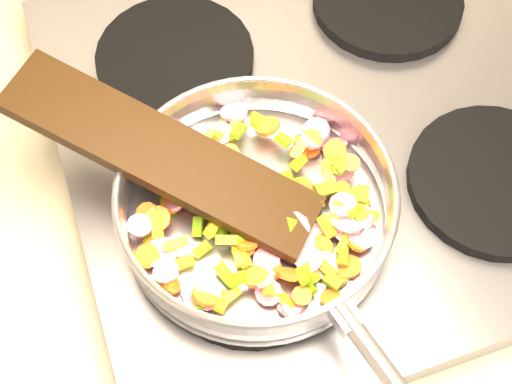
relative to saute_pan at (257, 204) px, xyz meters
name	(u,v)px	position (x,y,z in m)	size (l,w,h in m)	color
cooktop	(325,130)	(0.12, 0.10, -0.07)	(0.60, 0.60, 0.04)	#939399
grate_fl	(251,258)	(-0.02, -0.04, -0.04)	(0.19, 0.19, 0.02)	black
grate_fr	(495,180)	(0.26, -0.04, -0.04)	(0.19, 0.19, 0.02)	black
grate_bl	(175,57)	(-0.02, 0.24, -0.04)	(0.19, 0.19, 0.02)	black
grate_br	(388,1)	(0.26, 0.24, -0.04)	(0.19, 0.19, 0.02)	black
saute_pan	(257,204)	(0.00, 0.00, 0.00)	(0.32, 0.48, 0.06)	#9E9EA5
vegetable_heap	(269,211)	(0.01, -0.01, -0.01)	(0.26, 0.26, 0.04)	orange
wooden_spatula	(162,154)	(-0.08, 0.07, 0.02)	(0.33, 0.08, 0.02)	black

